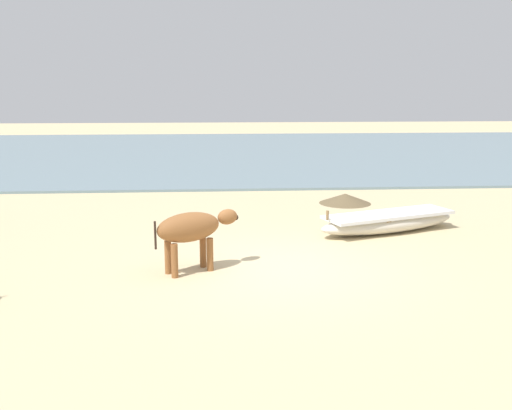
# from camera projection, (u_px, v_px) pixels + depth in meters

# --- Properties ---
(ground) EXTENTS (80.00, 80.00, 0.00)m
(ground) POSITION_uv_depth(u_px,v_px,m) (278.00, 269.00, 10.62)
(ground) COLOR #CCB789
(sea_water) EXTENTS (60.00, 20.00, 0.08)m
(sea_water) POSITION_uv_depth(u_px,v_px,m) (240.00, 152.00, 27.97)
(sea_water) COLOR slate
(sea_water) RESTS_ON ground
(fishing_boat_0) EXTENTS (3.57, 2.04, 0.63)m
(fishing_boat_0) POSITION_uv_depth(u_px,v_px,m) (388.00, 221.00, 13.21)
(fishing_boat_0) COLOR beige
(fishing_boat_0) RESTS_ON ground
(cow_adult_brown) EXTENTS (1.56, 1.10, 1.08)m
(cow_adult_brown) POSITION_uv_depth(u_px,v_px,m) (192.00, 229.00, 10.31)
(cow_adult_brown) COLOR brown
(cow_adult_brown) RESTS_ON ground
(debris_pile_1) EXTENTS (1.92, 1.92, 0.27)m
(debris_pile_1) POSITION_uv_depth(u_px,v_px,m) (345.00, 198.00, 16.35)
(debris_pile_1) COLOR brown
(debris_pile_1) RESTS_ON ground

